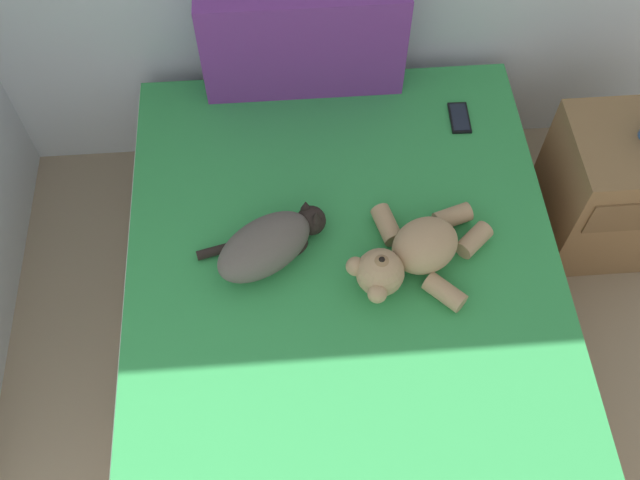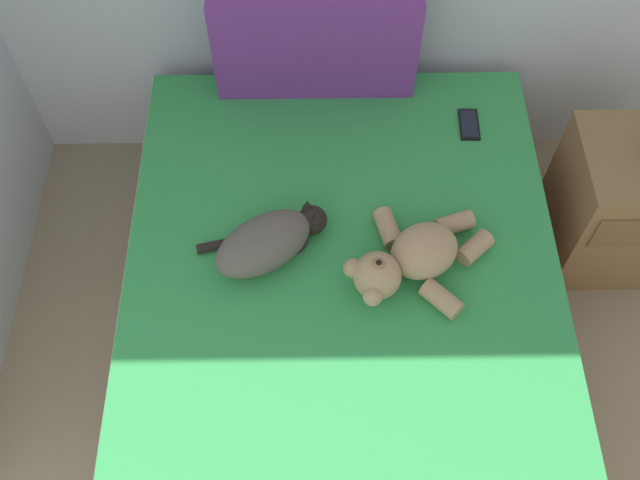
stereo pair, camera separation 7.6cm
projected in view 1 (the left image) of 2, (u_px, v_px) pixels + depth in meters
The scene contains 6 objects.
bed at pixel (346, 333), 2.52m from camera, with size 1.49×2.06×0.53m.
patterned_cushion at pixel (303, 43), 2.60m from camera, with size 0.74×0.14×0.43m.
cat at pixel (269, 244), 2.32m from camera, with size 0.44×0.35×0.15m.
teddy_bear at pixel (412, 254), 2.30m from camera, with size 0.50×0.41×0.17m.
cell_phone at pixel (459, 118), 2.69m from camera, with size 0.08×0.15×0.01m.
nightstand at pixel (616, 189), 2.80m from camera, with size 0.49×0.46×0.60m.
Camera 1 is at (1.12, 1.61, 2.58)m, focal length 40.39 mm.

